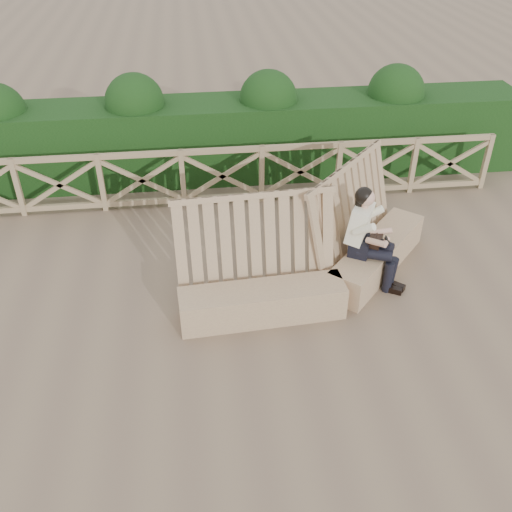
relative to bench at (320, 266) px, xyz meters
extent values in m
plane|color=brown|center=(-1.22, -0.74, -0.41)|extent=(60.00, 60.00, 0.00)
cube|color=#916D52|center=(-0.91, -0.52, -0.17)|extent=(2.29, 0.64, 0.49)
cube|color=#916D52|center=(-0.93, -0.25, 0.41)|extent=(2.29, 0.60, 1.60)
cube|color=#916D52|center=(0.98, 0.39, -0.17)|extent=(1.89, 2.02, 0.49)
cube|color=#916D52|center=(0.78, 0.57, 0.41)|extent=(1.86, 1.99, 1.60)
cube|color=black|center=(0.62, 0.16, 0.20)|extent=(0.45, 0.49, 0.24)
cube|color=#EFE9C5|center=(0.58, 0.19, 0.57)|extent=(0.49, 0.54, 0.58)
sphere|color=tan|center=(0.62, 0.16, 0.99)|extent=(0.32, 0.32, 0.23)
sphere|color=black|center=(0.59, 0.18, 1.01)|extent=(0.35, 0.35, 0.25)
cylinder|color=black|center=(0.77, -0.04, 0.18)|extent=(0.52, 0.40, 0.17)
cylinder|color=black|center=(0.84, 0.12, 0.25)|extent=(0.53, 0.40, 0.18)
cylinder|color=black|center=(0.98, -0.17, -0.17)|extent=(0.18, 0.18, 0.49)
cylinder|color=black|center=(1.06, -0.07, -0.17)|extent=(0.18, 0.18, 0.49)
cube|color=black|center=(1.07, -0.22, -0.37)|extent=(0.28, 0.22, 0.09)
cube|color=black|center=(1.14, -0.14, -0.37)|extent=(0.28, 0.22, 0.09)
cube|color=black|center=(0.81, 0.08, 0.31)|extent=(0.28, 0.32, 0.19)
cube|color=black|center=(0.95, -0.03, 0.37)|extent=(0.12, 0.12, 0.13)
cube|color=#81674B|center=(-1.22, 2.76, 0.64)|extent=(10.10, 0.07, 0.10)
cube|color=#81674B|center=(-1.22, 2.76, -0.29)|extent=(10.10, 0.07, 0.10)
cube|color=black|center=(-1.22, 3.96, 0.34)|extent=(12.00, 1.20, 1.50)
camera|label=1|loc=(-1.74, -6.53, 4.80)|focal=40.00mm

